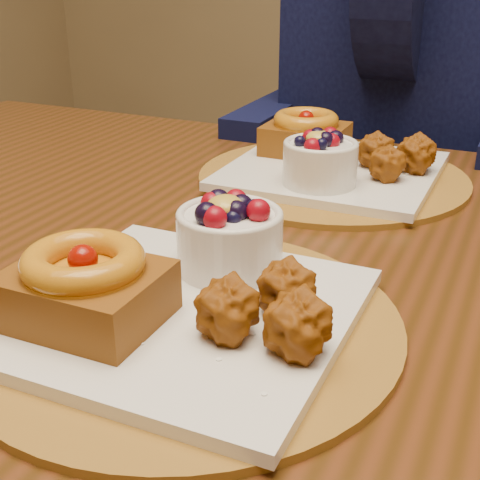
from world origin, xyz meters
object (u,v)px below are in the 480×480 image
place_setting_near (182,292)px  place_setting_far (330,162)px  chair_far (459,211)px  dining_table (274,295)px  diner (402,57)px

place_setting_near → place_setting_far: place_setting_near is taller
chair_far → place_setting_near: bearing=-123.5°
dining_table → place_setting_near: (-0.00, -0.21, 0.11)m
dining_table → chair_far: size_ratio=1.58×
place_setting_near → diner: diner is taller
dining_table → place_setting_far: size_ratio=4.21×
place_setting_far → chair_far: chair_far is taller
place_setting_near → diner: 0.83m
dining_table → chair_far: bearing=79.0°
place_setting_near → chair_far: bearing=81.3°
place_setting_far → diner: bearing=88.7°
place_setting_near → dining_table: bearing=89.0°
diner → place_setting_far: bearing=-110.7°
diner → chair_far: bearing=13.7°
chair_far → diner: diner is taller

